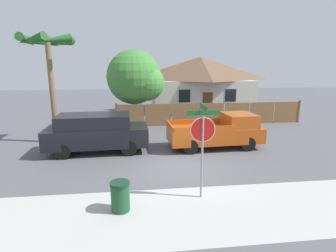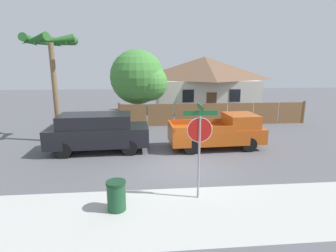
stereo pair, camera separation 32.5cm
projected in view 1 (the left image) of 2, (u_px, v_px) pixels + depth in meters
name	position (u px, v px, depth m)	size (l,w,h in m)	color
ground_plane	(182.00, 167.00, 11.27)	(80.00, 80.00, 0.00)	#56565B
sidewalk_strip	(203.00, 212.00, 7.78)	(36.00, 3.20, 0.01)	#B2B2AD
wooden_fence	(211.00, 114.00, 19.31)	(13.91, 0.12, 1.70)	brown
house	(200.00, 82.00, 25.84)	(10.00, 6.76, 5.14)	beige
oak_tree	(137.00, 79.00, 19.59)	(4.28, 4.08, 5.47)	brown
palm_tree	(48.00, 50.00, 13.82)	(2.88, 3.09, 5.86)	brown
red_suv	(97.00, 132.00, 13.04)	(5.03, 2.19, 1.92)	black
orange_pickup	(219.00, 132.00, 13.82)	(4.92, 2.15, 1.79)	#B74C14
stop_sign	(203.00, 135.00, 8.20)	(1.05, 0.95, 3.09)	gray
trash_bin	(120.00, 196.00, 7.76)	(0.59, 0.59, 0.91)	#1E4C2D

